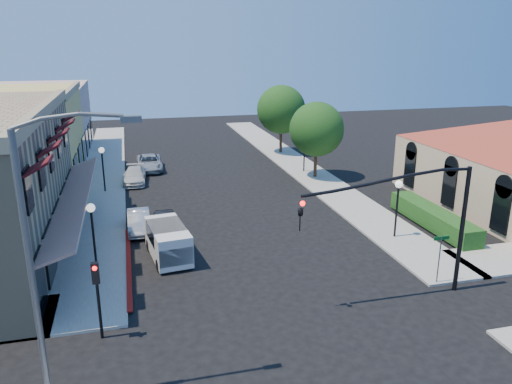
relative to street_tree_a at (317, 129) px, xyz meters
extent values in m
plane|color=black|center=(-8.80, -22.00, -4.19)|extent=(120.00, 120.00, 0.00)
cube|color=gray|center=(-17.55, 5.00, -4.13)|extent=(3.50, 50.00, 0.12)
cube|color=gray|center=(-0.05, 5.00, -4.13)|extent=(3.50, 50.00, 0.12)
cube|color=maroon|center=(-15.70, -14.00, -4.19)|extent=(0.25, 10.00, 0.06)
cube|color=tan|center=(-19.45, -11.00, 3.61)|extent=(0.50, 18.20, 0.60)
cube|color=#561416|center=(-18.40, -11.00, -1.14)|extent=(1.75, 17.00, 0.67)
cube|color=#460E13|center=(-18.75, -18.00, 2.36)|extent=(1.02, 1.50, 0.60)
cube|color=#460E13|center=(-18.75, -14.60, 2.36)|extent=(1.02, 1.50, 0.60)
cube|color=#460E13|center=(-18.75, -11.20, 2.36)|extent=(1.02, 1.50, 0.60)
cube|color=#460E13|center=(-18.75, -7.80, 2.36)|extent=(1.02, 1.50, 0.60)
cube|color=#460E13|center=(-18.75, -4.40, 2.36)|extent=(1.02, 1.50, 0.60)
cube|color=black|center=(-19.25, -18.50, -2.59)|extent=(0.12, 2.60, 2.60)
cube|color=black|center=(-19.25, -15.10, -2.59)|extent=(0.12, 2.60, 2.60)
cube|color=black|center=(-19.25, -11.70, -2.59)|extent=(0.12, 2.60, 2.60)
cube|color=black|center=(-19.25, -8.30, -2.59)|extent=(0.12, 2.60, 2.60)
cube|color=black|center=(-19.25, -4.90, -2.59)|extent=(0.12, 2.60, 2.60)
cube|color=#E0C665|center=(-24.30, 4.00, -0.39)|extent=(10.00, 12.00, 7.60)
cube|color=#C5A195|center=(-24.30, 16.00, -0.69)|extent=(10.00, 12.00, 7.00)
cube|color=black|center=(5.65, -15.50, -2.39)|extent=(0.12, 1.40, 2.80)
cube|color=black|center=(5.65, -10.50, -2.39)|extent=(0.12, 1.40, 2.80)
cube|color=black|center=(5.65, -5.50, -2.39)|extent=(0.12, 1.40, 2.80)
cube|color=#1D4614|center=(2.90, -13.00, -4.19)|extent=(1.40, 8.00, 1.10)
cylinder|color=#352115|center=(0.00, 0.00, -3.14)|extent=(0.28, 0.28, 2.10)
sphere|color=#1D4614|center=(0.00, 0.00, 0.01)|extent=(4.56, 4.56, 4.56)
cylinder|color=#352115|center=(0.00, 10.00, -3.06)|extent=(0.28, 0.28, 2.27)
sphere|color=#1D4614|center=(0.00, 10.00, 0.36)|extent=(4.94, 4.94, 4.94)
cylinder|color=black|center=(-0.80, -20.50, -1.19)|extent=(0.20, 0.20, 6.00)
cylinder|color=black|center=(-4.70, -20.50, 1.41)|extent=(7.80, 0.14, 0.14)
imported|color=black|center=(-8.60, -20.50, 0.51)|extent=(0.20, 0.16, 1.00)
sphere|color=#FF0C0C|center=(-8.60, -20.68, 0.81)|extent=(0.22, 0.22, 0.22)
cylinder|color=black|center=(-16.80, -20.50, -2.69)|extent=(0.12, 0.12, 3.00)
cube|color=black|center=(-16.80, -20.65, -1.29)|extent=(0.28, 0.22, 0.85)
sphere|color=#FF0C0C|center=(-16.80, -20.77, -1.04)|extent=(0.18, 0.18, 0.18)
cylinder|color=#595B5E|center=(-18.30, -24.00, 0.31)|extent=(0.20, 0.20, 9.00)
cylinder|color=#595B5E|center=(-16.80, -24.00, 5.06)|extent=(3.00, 0.12, 0.12)
cube|color=#595B5E|center=(-15.10, -24.00, 4.96)|extent=(0.60, 0.25, 0.18)
cylinder|color=#595B5E|center=(-1.30, -19.80, -2.94)|extent=(0.06, 0.06, 2.50)
cube|color=#0C591E|center=(-1.30, -19.80, -1.79)|extent=(0.80, 0.04, 0.18)
cylinder|color=black|center=(-17.30, -14.00, -2.59)|extent=(0.12, 0.12, 3.20)
sphere|color=white|center=(-17.30, -14.00, -0.84)|extent=(0.44, 0.44, 0.44)
cylinder|color=black|center=(-17.30, 0.00, -2.59)|extent=(0.12, 0.12, 3.20)
sphere|color=white|center=(-17.30, 0.00, -0.84)|extent=(0.44, 0.44, 0.44)
cylinder|color=black|center=(-0.30, -14.00, -2.59)|extent=(0.12, 0.12, 3.20)
sphere|color=white|center=(-0.30, -14.00, -0.84)|extent=(0.44, 0.44, 0.44)
cylinder|color=black|center=(-0.30, 2.00, -2.59)|extent=(0.12, 0.12, 3.20)
sphere|color=white|center=(-0.30, 2.00, -0.84)|extent=(0.44, 0.44, 0.44)
cube|color=silver|center=(-13.58, -13.48, -3.21)|extent=(2.29, 4.31, 1.68)
cube|color=silver|center=(-13.36, -15.25, -3.31)|extent=(1.79, 0.78, 0.94)
cube|color=black|center=(-13.40, -14.92, -2.84)|extent=(1.59, 0.29, 0.84)
cube|color=black|center=(-13.62, -13.20, -2.79)|extent=(2.09, 2.64, 0.84)
cylinder|color=black|center=(-14.19, -14.97, -3.89)|extent=(0.31, 0.64, 0.62)
cylinder|color=black|center=(-14.55, -12.19, -3.89)|extent=(0.31, 0.64, 0.62)
cylinder|color=black|center=(-12.61, -14.77, -3.89)|extent=(0.31, 0.64, 0.62)
cylinder|color=black|center=(-12.97, -11.99, -3.89)|extent=(0.31, 0.64, 0.62)
imported|color=black|center=(-13.60, -10.00, -3.52)|extent=(2.03, 4.12, 1.35)
imported|color=#A9ABAF|center=(-15.00, -9.00, -3.56)|extent=(1.35, 3.85, 1.27)
imported|color=beige|center=(-15.00, 2.13, -3.57)|extent=(2.01, 4.38, 1.24)
imported|color=#ABADB0|center=(-13.60, 6.27, -3.52)|extent=(2.30, 4.90, 1.35)
camera|label=1|loc=(-15.18, -38.71, 7.12)|focal=35.00mm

